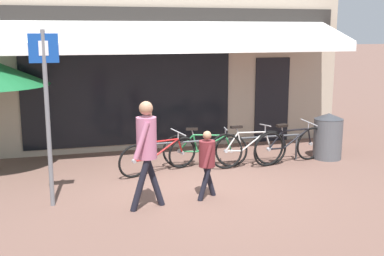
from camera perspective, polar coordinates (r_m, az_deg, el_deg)
ground_plane at (r=8.91m, az=-0.10°, el=-6.51°), size 160.00×160.00×0.00m
shop_front at (r=12.67m, az=-4.25°, el=10.56°), size 8.69×4.51×5.12m
bike_rack_rail at (r=9.95m, az=3.87°, el=-1.79°), size 3.41×0.04×0.57m
bicycle_red at (r=9.42m, az=-3.97°, el=-3.27°), size 1.70×0.70×0.82m
bicycle_green at (r=9.84m, az=1.53°, el=-2.56°), size 1.72×0.58×0.83m
bicycle_silver at (r=9.91m, az=6.67°, el=-2.40°), size 1.71×0.52×0.88m
bicycle_black at (r=10.29m, az=11.55°, el=-2.01°), size 1.83×0.53×0.89m
pedestrian_adult at (r=7.43m, az=-5.42°, el=-1.71°), size 0.59×0.50×1.72m
pedestrian_child at (r=7.94m, az=1.79°, el=-3.55°), size 0.39×0.47×1.16m
litter_bin at (r=10.86m, az=15.81°, el=-0.91°), size 0.63×0.63×1.00m
parking_sign at (r=7.71m, az=-16.84°, el=2.99°), size 0.44×0.07×2.77m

